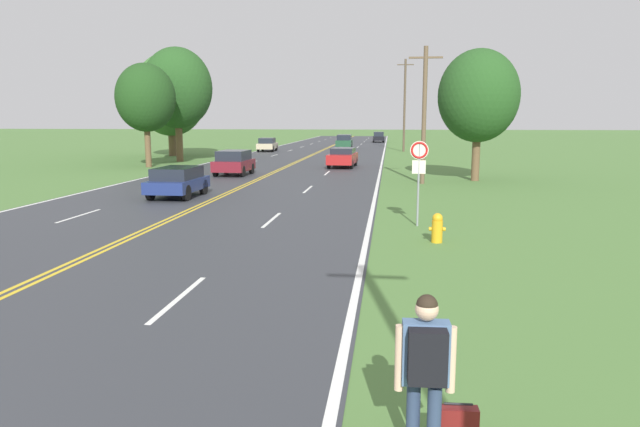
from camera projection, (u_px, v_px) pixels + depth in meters
name	position (u px, v px, depth m)	size (l,w,h in m)	color
hitchhiker_person	(426.00, 363.00, 5.71)	(0.61, 0.44, 1.80)	navy
fire_hydrant	(437.00, 228.00, 16.43)	(0.48, 0.32, 0.86)	gold
traffic_sign	(419.00, 162.00, 18.67)	(0.60, 0.10, 2.83)	gray
utility_pole_midground	(424.00, 113.00, 30.94)	(1.80, 0.24, 7.39)	brown
utility_pole_far	(405.00, 104.00, 62.47)	(1.80, 0.24, 9.99)	brown
tree_left_verge	(177.00, 88.00, 47.24)	(5.78, 5.78, 9.42)	brown
tree_behind_sign	(170.00, 95.00, 54.83)	(6.88, 6.88, 9.85)	brown
tree_mid_treeline	(478.00, 96.00, 32.36)	(4.57, 4.57, 7.47)	brown
tree_right_cluster	(146.00, 98.00, 41.79)	(4.34, 4.34, 7.60)	brown
car_dark_blue_hatchback_nearest	(178.00, 181.00, 25.92)	(1.89, 3.64, 1.38)	black
car_maroon_hatchback_approaching	(234.00, 162.00, 36.19)	(2.01, 3.49, 1.58)	black
car_red_sedan_mid_near	(343.00, 157.00, 42.36)	(2.05, 4.57, 1.43)	black
car_champagne_sedan_mid_far	(267.00, 144.00, 63.48)	(2.00, 4.39, 1.49)	black
car_dark_green_suv_receding	(344.00, 141.00, 68.80)	(1.92, 4.76, 1.70)	black
car_black_suv_distant	(379.00, 137.00, 88.70)	(1.90, 4.03, 1.61)	black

